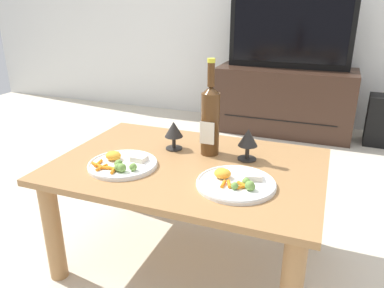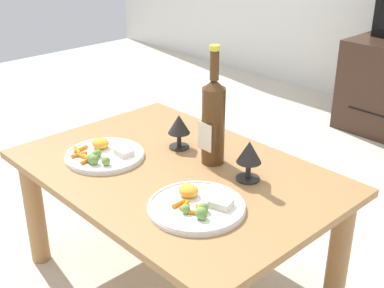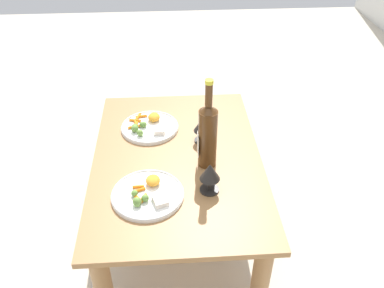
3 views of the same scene
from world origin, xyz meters
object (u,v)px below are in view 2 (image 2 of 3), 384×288
at_px(goblet_right, 249,154).
at_px(dinner_plate_left, 104,154).
at_px(dinner_plate_right, 197,206).
at_px(dining_table, 176,191).
at_px(wine_bottle, 213,119).
at_px(goblet_left, 179,126).

xyz_separation_m(goblet_right, dinner_plate_left, (-0.43, -0.24, -0.07)).
xyz_separation_m(goblet_right, dinner_plate_right, (0.02, -0.24, -0.07)).
xyz_separation_m(dining_table, dinner_plate_right, (0.23, -0.12, 0.10)).
bearing_deg(goblet_right, dinner_plate_left, -151.07).
xyz_separation_m(wine_bottle, goblet_right, (0.16, -0.01, -0.07)).
xyz_separation_m(wine_bottle, dinner_plate_right, (0.18, -0.24, -0.14)).
height_order(dining_table, dinner_plate_left, dinner_plate_left).
distance_m(goblet_right, dinner_plate_right, 0.25).
relative_size(goblet_right, dinner_plate_left, 0.49).
xyz_separation_m(dining_table, goblet_left, (-0.11, 0.12, 0.17)).
bearing_deg(dining_table, wine_bottle, 68.78).
distance_m(dining_table, goblet_left, 0.23).
distance_m(dinner_plate_left, dinner_plate_right, 0.45).
relative_size(goblet_right, dinner_plate_right, 0.47).
relative_size(dining_table, dinner_plate_left, 3.89).
distance_m(dining_table, wine_bottle, 0.27).
xyz_separation_m(dinner_plate_left, dinner_plate_right, (0.45, 0.00, -0.00)).
bearing_deg(dining_table, dinner_plate_left, -151.52).
xyz_separation_m(goblet_left, dinner_plate_right, (0.34, -0.24, -0.07)).
bearing_deg(goblet_left, dinner_plate_right, -34.99).
distance_m(dining_table, goblet_right, 0.29).
bearing_deg(dinner_plate_left, dining_table, 28.48).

